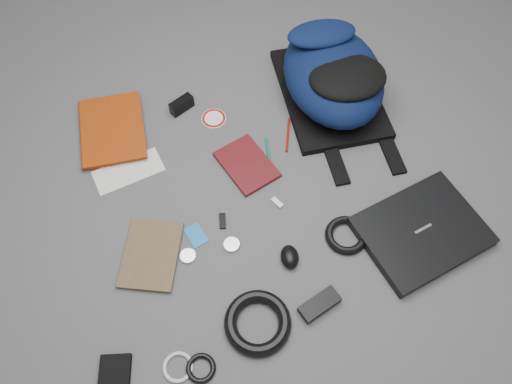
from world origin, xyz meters
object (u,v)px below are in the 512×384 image
object	(u,v)px
comic_book	(124,252)
power_brick	(319,305)
backpack	(333,75)
compact_camera	(182,105)
textbook_red	(80,135)
pouch	(115,370)
laptop	(421,231)
dvd_case	(247,165)
mouse	(290,257)

from	to	relation	value
comic_book	power_brick	xyz separation A→B (m)	(0.49, -0.34, 0.01)
backpack	power_brick	size ratio (longest dim) A/B	4.33
backpack	compact_camera	bearing A→B (deg)	174.60
textbook_red	pouch	distance (m)	0.80
textbook_red	power_brick	distance (m)	0.98
comic_book	compact_camera	world-z (taller)	compact_camera
backpack	textbook_red	world-z (taller)	backpack
laptop	dvd_case	distance (m)	0.59
backpack	compact_camera	xyz separation A→B (m)	(-0.52, 0.11, -0.08)
dvd_case	backpack	bearing A→B (deg)	11.60
power_brick	pouch	world-z (taller)	power_brick
dvd_case	compact_camera	xyz separation A→B (m)	(-0.14, 0.30, 0.02)
laptop	dvd_case	xyz separation A→B (m)	(-0.43, 0.41, -0.01)
mouse	comic_book	bearing A→B (deg)	170.44
comic_book	compact_camera	distance (m)	0.57
textbook_red	dvd_case	world-z (taller)	textbook_red
pouch	laptop	bearing A→B (deg)	6.04
comic_book	compact_camera	xyz separation A→B (m)	(0.30, 0.48, 0.02)
pouch	dvd_case	bearing A→B (deg)	43.62
backpack	pouch	distance (m)	1.16
laptop	pouch	size ratio (longest dim) A/B	4.43
textbook_red	compact_camera	distance (m)	0.36
comic_book	dvd_case	world-z (taller)	comic_book
compact_camera	mouse	size ratio (longest dim) A/B	1.16
laptop	backpack	bearing A→B (deg)	84.98
power_brick	dvd_case	bearing A→B (deg)	79.80
mouse	compact_camera	bearing A→B (deg)	114.90
laptop	pouch	distance (m)	0.97
laptop	comic_book	world-z (taller)	laptop
backpack	comic_book	bearing A→B (deg)	-149.16
laptop	power_brick	bearing A→B (deg)	-173.40
comic_book	compact_camera	size ratio (longest dim) A/B	2.56
textbook_red	pouch	xyz separation A→B (m)	(-0.03, -0.80, -0.01)
laptop	comic_book	xyz separation A→B (m)	(-0.87, 0.23, -0.01)
backpack	textbook_red	xyz separation A→B (m)	(-0.88, 0.10, -0.09)
textbook_red	compact_camera	xyz separation A→B (m)	(0.36, 0.01, 0.01)
comic_book	dvd_case	bearing A→B (deg)	46.30
compact_camera	mouse	bearing A→B (deg)	-99.70
mouse	pouch	bearing A→B (deg)	-153.29
comic_book	mouse	distance (m)	0.50
comic_book	power_brick	bearing A→B (deg)	-10.30
backpack	comic_book	distance (m)	0.91
mouse	power_brick	xyz separation A→B (m)	(0.03, -0.16, -0.01)
power_brick	laptop	bearing A→B (deg)	1.00
mouse	textbook_red	bearing A→B (deg)	140.07
mouse	backpack	bearing A→B (deg)	68.12
dvd_case	comic_book	bearing A→B (deg)	-173.43
laptop	mouse	size ratio (longest dim) A/B	4.76
comic_book	laptop	bearing A→B (deg)	9.62
backpack	dvd_case	xyz separation A→B (m)	(-0.38, -0.19, -0.10)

